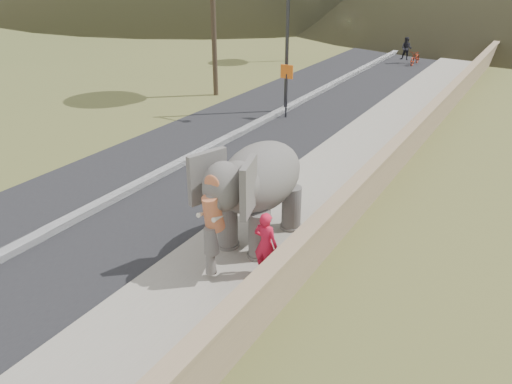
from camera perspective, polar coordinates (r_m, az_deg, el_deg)
ground at (r=10.93m, az=-8.23°, el=-13.05°), size 160.00×160.00×0.00m
road at (r=20.74m, az=-1.96°, el=6.51°), size 7.00×120.00×0.03m
median at (r=20.71m, az=-1.96°, el=6.76°), size 0.35×120.00×0.22m
walkway at (r=18.65m, az=11.13°, el=4.00°), size 3.00×120.00×0.15m
parapet at (r=18.05m, az=16.16°, el=4.34°), size 0.30×120.00×1.10m
lamppost at (r=23.11m, az=4.42°, el=20.76°), size 1.76×0.36×8.00m
signboard at (r=22.71m, az=3.51°, el=12.44°), size 0.60×0.08×2.40m
elephant_and_man at (r=12.36m, az=0.54°, el=0.11°), size 2.17×3.67×2.65m
motorcyclist at (r=36.44m, az=17.38°, el=14.80°), size 1.39×1.77×1.77m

